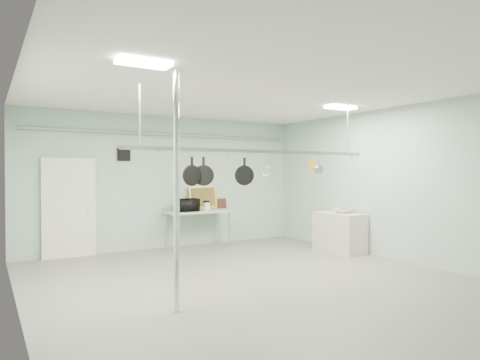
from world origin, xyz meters
TOP-DOWN VIEW (x-y plane):
  - floor at (0.00, 0.00)m, footprint 8.00×8.00m
  - ceiling at (0.00, 0.00)m, footprint 7.00×8.00m
  - back_wall at (0.00, 3.99)m, footprint 7.00×0.02m
  - right_wall at (3.49, 0.00)m, footprint 0.02×8.00m
  - door at (-2.30, 3.94)m, footprint 1.10×0.10m
  - wall_vent at (-1.10, 3.97)m, footprint 0.30×0.04m
  - conduit_pipe at (0.00, 3.90)m, footprint 6.60×0.07m
  - chrome_pole at (-1.70, -0.60)m, footprint 0.08×0.08m
  - prep_table at (0.60, 3.60)m, footprint 1.60×0.70m
  - side_cabinet at (3.15, 1.40)m, footprint 0.60×1.20m
  - pot_rack at (0.20, 0.30)m, footprint 4.80×0.06m
  - light_panel_left at (-2.20, -0.80)m, footprint 0.65×0.30m
  - light_panel_right at (2.40, 0.60)m, footprint 0.65×0.30m
  - microwave at (0.27, 3.53)m, footprint 0.57×0.40m
  - coffee_canister at (0.81, 3.55)m, footprint 0.21×0.21m
  - painting_large at (0.89, 3.90)m, footprint 0.79×0.19m
  - painting_small at (1.39, 3.90)m, footprint 0.31×0.11m
  - fruit_bowl at (3.22, 1.34)m, footprint 0.40×0.40m
  - skillet_left at (-1.07, 0.30)m, footprint 0.33×0.09m
  - skillet_mid at (-0.86, 0.30)m, footprint 0.32×0.21m
  - skillet_right at (-0.10, 0.30)m, footprint 0.34×0.14m
  - whisk at (0.34, 0.30)m, footprint 0.24×0.24m
  - grater at (1.37, 0.30)m, footprint 0.10×0.05m
  - saucepan at (1.55, 0.30)m, footprint 0.18×0.14m
  - fruit_cluster at (3.22, 1.34)m, footprint 0.24×0.24m

SIDE VIEW (x-z plane):
  - floor at x=0.00m, z-range 0.00..0.00m
  - side_cabinet at x=3.15m, z-range 0.00..0.90m
  - prep_table at x=0.60m, z-range 0.38..1.28m
  - fruit_bowl at x=3.22m, z-range 0.90..1.00m
  - fruit_cluster at x=3.22m, z-range 0.94..1.03m
  - coffee_canister at x=0.81m, z-range 0.91..1.10m
  - painting_small at x=1.39m, z-range 0.90..1.16m
  - door at x=-2.30m, z-range -0.05..2.15m
  - microwave at x=0.27m, z-range 0.91..1.21m
  - painting_large at x=0.89m, z-range 0.90..1.49m
  - back_wall at x=0.00m, z-range 0.00..3.20m
  - right_wall at x=3.49m, z-range 0.00..3.20m
  - chrome_pole at x=-1.70m, z-range 0.00..3.20m
  - skillet_right at x=-0.10m, z-range 1.62..2.09m
  - skillet_left at x=-1.07m, z-range 1.63..2.09m
  - skillet_mid at x=-0.86m, z-range 1.63..2.09m
  - whisk at x=0.34m, z-range 1.75..2.09m
  - saucepan at x=1.55m, z-range 1.81..2.09m
  - grater at x=1.37m, z-range 1.85..2.09m
  - pot_rack at x=0.20m, z-range 1.73..2.73m
  - wall_vent at x=-1.10m, z-range 2.10..2.40m
  - conduit_pipe at x=0.00m, z-range 2.71..2.79m
  - light_panel_left at x=-2.20m, z-range 3.14..3.19m
  - light_panel_right at x=2.40m, z-range 3.14..3.19m
  - ceiling at x=0.00m, z-range 3.18..3.20m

